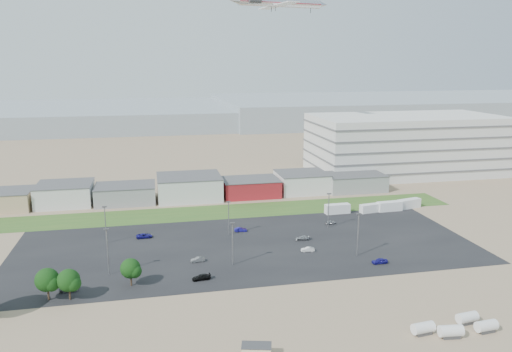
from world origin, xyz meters
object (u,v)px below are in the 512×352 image
object	(u,v)px
box_trailer_a	(337,209)
parked_car_2	(380,261)
parked_car_8	(331,222)
parked_car_1	(308,249)
parked_car_9	(144,236)
parked_car_11	(241,230)
parked_car_12	(302,238)
parked_car_4	(198,260)
parked_car_3	(201,277)
portable_shed	(256,352)
storage_tank_nw	(423,328)
parked_car_10	(69,289)
airliner	(280,3)

from	to	relation	value
box_trailer_a	parked_car_2	size ratio (longest dim) A/B	2.10
parked_car_8	parked_car_2	bearing A→B (deg)	175.74
parked_car_1	parked_car_9	distance (m)	45.26
parked_car_11	parked_car_12	xyz separation A→B (m)	(15.17, -10.32, -0.01)
parked_car_4	parked_car_8	xyz separation A→B (m)	(41.67, 20.68, -0.01)
parked_car_3	parked_car_8	distance (m)	52.20
parked_car_1	parked_car_12	world-z (taller)	parked_car_12
portable_shed	parked_car_1	xyz separation A→B (m)	(22.70, 43.61, -0.66)
storage_tank_nw	parked_car_12	bearing A→B (deg)	97.63
parked_car_1	parked_car_10	size ratio (longest dim) A/B	0.90
parked_car_3	parked_car_10	world-z (taller)	parked_car_3
storage_tank_nw	box_trailer_a	bearing A→B (deg)	80.90
parked_car_3	parked_car_12	bearing A→B (deg)	118.15
portable_shed	storage_tank_nw	world-z (taller)	portable_shed
parked_car_12	parked_car_9	bearing A→B (deg)	-98.90
parked_car_1	parked_car_4	bearing A→B (deg)	-81.12
parked_car_1	parked_car_10	bearing A→B (deg)	-71.58
portable_shed	parked_car_2	world-z (taller)	portable_shed
box_trailer_a	parked_car_1	size ratio (longest dim) A/B	2.33
parked_car_8	parked_car_11	xyz separation A→B (m)	(-27.55, -1.00, 0.04)
box_trailer_a	parked_car_1	bearing A→B (deg)	-125.04
parked_car_2	parked_car_11	xyz separation A→B (m)	(-28.61, 29.85, -0.06)
parked_car_9	parked_car_8	bearing A→B (deg)	-92.26
parked_car_2	parked_car_4	distance (m)	43.93
portable_shed	parked_car_11	distance (m)	62.95
parked_car_3	portable_shed	bearing A→B (deg)	4.25
parked_car_1	parked_car_8	distance (m)	23.91
parked_car_2	parked_car_9	distance (m)	63.24
parked_car_4	parked_car_11	xyz separation A→B (m)	(14.12, 19.68, 0.03)
parked_car_4	storage_tank_nw	bearing A→B (deg)	35.28
portable_shed	parked_car_1	world-z (taller)	portable_shed
parked_car_4	parked_car_12	world-z (taller)	parked_car_12
storage_tank_nw	parked_car_12	xyz separation A→B (m)	(-6.80, 50.79, -0.62)
parked_car_2	parked_car_12	size ratio (longest dim) A/B	0.96
storage_tank_nw	parked_car_9	xyz separation A→B (m)	(-48.93, 61.44, -0.59)
airliner	parked_car_9	size ratio (longest dim) A/B	9.61
parked_car_3	parked_car_9	size ratio (longest dim) A/B	0.94
parked_car_10	airliner	bearing A→B (deg)	-44.53
portable_shed	parked_car_4	xyz separation A→B (m)	(-5.50, 42.68, -0.67)
portable_shed	box_trailer_a	distance (m)	84.62
portable_shed	parked_car_8	size ratio (longest dim) A/B	1.50
parked_car_3	parked_car_10	size ratio (longest dim) A/B	1.07
parked_car_9	parked_car_12	xyz separation A→B (m)	(42.13, -10.64, -0.03)
parked_car_12	parked_car_1	bearing A→B (deg)	-2.06
parked_car_2	parked_car_10	world-z (taller)	parked_car_2
parked_car_9	parked_car_11	bearing A→B (deg)	-93.67
parked_car_4	parked_car_11	distance (m)	24.22
portable_shed	parked_car_8	world-z (taller)	portable_shed
parked_car_10	parked_car_12	world-z (taller)	parked_car_12
parked_car_9	parked_car_12	distance (m)	43.45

